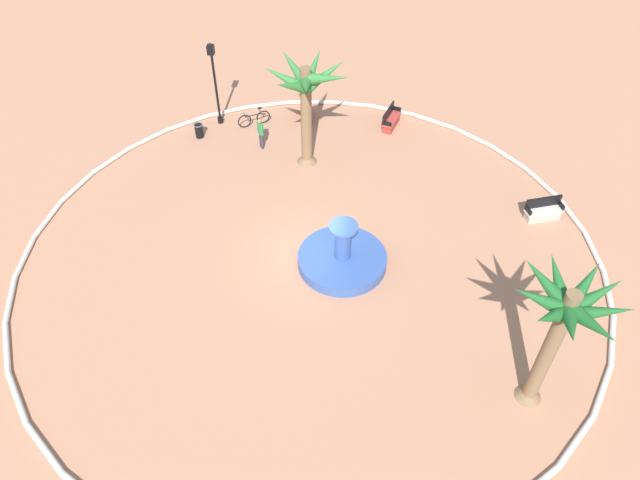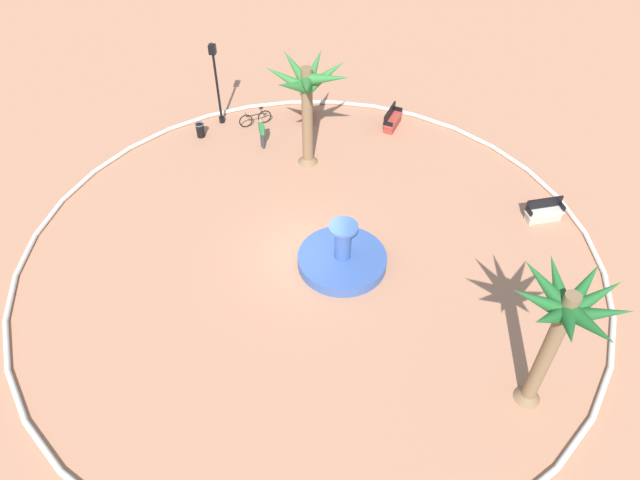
# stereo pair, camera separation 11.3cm
# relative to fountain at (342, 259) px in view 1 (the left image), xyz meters

# --- Properties ---
(ground_plane) EXTENTS (80.00, 80.00, 0.00)m
(ground_plane) POSITION_rel_fountain_xyz_m (1.28, -0.36, -0.30)
(ground_plane) COLOR tan
(plaza_curb) EXTENTS (23.01, 23.01, 0.20)m
(plaza_curb) POSITION_rel_fountain_xyz_m (1.28, -0.36, -0.20)
(plaza_curb) COLOR silver
(plaza_curb) RESTS_ON ground
(fountain) EXTENTS (3.49, 3.49, 2.06)m
(fountain) POSITION_rel_fountain_xyz_m (0.00, 0.00, 0.00)
(fountain) COLOR #38569E
(fountain) RESTS_ON ground
(palm_tree_near_fountain) EXTENTS (3.31, 3.37, 5.33)m
(palm_tree_near_fountain) POSITION_rel_fountain_xyz_m (-6.31, 5.33, 3.78)
(palm_tree_near_fountain) COLOR brown
(palm_tree_near_fountain) RESTS_ON ground
(palm_tree_by_curb) EXTENTS (3.88, 3.93, 5.12)m
(palm_tree_by_curb) POSITION_rel_fountain_xyz_m (2.03, -6.52, 3.42)
(palm_tree_by_curb) COLOR brown
(palm_tree_by_curb) RESTS_ON ground
(bench_east) EXTENTS (1.68, 0.96, 1.00)m
(bench_east) POSITION_rel_fountain_xyz_m (-8.31, -3.40, 0.04)
(bench_east) COLOR beige
(bench_east) RESTS_ON ground
(bench_west) EXTENTS (0.69, 1.65, 1.00)m
(bench_west) POSITION_rel_fountain_xyz_m (2.48, -10.25, 0.04)
(bench_west) COLOR #B73D33
(bench_west) RESTS_ON ground
(bench_north) EXTENTS (0.99, 1.68, 1.00)m
(bench_north) POSITION_rel_fountain_xyz_m (-1.91, -9.86, 0.04)
(bench_north) COLOR #B73D33
(bench_north) RESTS_ON ground
(lamppost) EXTENTS (0.32, 0.32, 4.36)m
(lamppost) POSITION_rel_fountain_xyz_m (6.82, -9.48, 2.25)
(lamppost) COLOR black
(lamppost) RESTS_ON ground
(trash_bin) EXTENTS (0.46, 0.46, 0.73)m
(trash_bin) POSITION_rel_fountain_xyz_m (7.59, -8.11, 0.08)
(trash_bin) COLOR black
(trash_bin) RESTS_ON ground
(bicycle_red_frame) EXTENTS (1.54, 0.87, 0.94)m
(bicycle_red_frame) POSITION_rel_fountain_xyz_m (5.04, -9.38, 0.08)
(bicycle_red_frame) COLOR black
(bicycle_red_frame) RESTS_ON ground
(person_cyclist_helmet) EXTENTS (0.34, 0.47, 1.62)m
(person_cyclist_helmet) POSITION_rel_fountain_xyz_m (4.36, -7.48, 0.60)
(person_cyclist_helmet) COLOR #33333D
(person_cyclist_helmet) RESTS_ON ground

